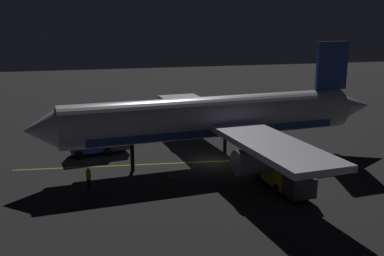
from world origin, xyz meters
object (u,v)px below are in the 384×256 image
(ground_crew_worker, at_px, (89,178))
(baggage_truck, at_px, (97,142))
(catering_truck, at_px, (282,174))
(airliner, at_px, (218,118))
(traffic_cone_near_right, at_px, (119,144))
(traffic_cone_near_left, at_px, (170,176))

(ground_crew_worker, bearing_deg, baggage_truck, -7.61)
(catering_truck, bearing_deg, baggage_truck, 44.94)
(airliner, bearing_deg, baggage_truck, 64.54)
(baggage_truck, height_order, ground_crew_worker, baggage_truck)
(airliner, height_order, ground_crew_worker, airliner)
(catering_truck, bearing_deg, traffic_cone_near_right, 34.14)
(airliner, relative_size, traffic_cone_near_left, 64.65)
(airliner, bearing_deg, traffic_cone_near_left, 124.02)
(baggage_truck, height_order, catering_truck, baggage_truck)
(catering_truck, relative_size, traffic_cone_near_right, 11.90)
(catering_truck, xyz_separation_m, traffic_cone_near_left, (4.84, 8.24, -1.06))
(baggage_truck, bearing_deg, ground_crew_worker, 172.39)
(baggage_truck, xyz_separation_m, catering_truck, (-13.92, -13.90, -0.02))
(ground_crew_worker, bearing_deg, airliner, -71.29)
(airliner, xyz_separation_m, ground_crew_worker, (-4.23, 12.49, -3.38))
(airliner, relative_size, traffic_cone_near_right, 64.65)
(catering_truck, bearing_deg, airliner, 17.36)
(traffic_cone_near_left, bearing_deg, baggage_truck, 31.91)
(airliner, relative_size, baggage_truck, 5.81)
(catering_truck, bearing_deg, traffic_cone_near_left, 59.57)
(traffic_cone_near_right, bearing_deg, catering_truck, -145.86)
(ground_crew_worker, height_order, traffic_cone_near_left, ground_crew_worker)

